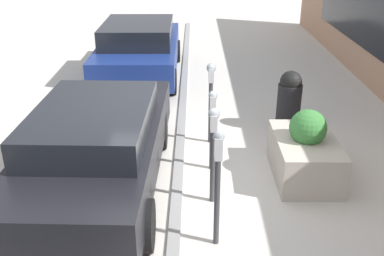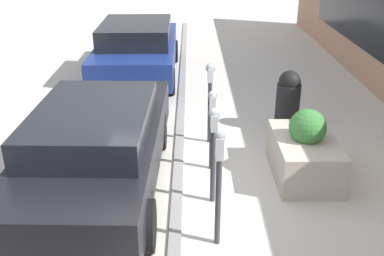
{
  "view_description": "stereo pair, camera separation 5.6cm",
  "coord_description": "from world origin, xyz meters",
  "views": [
    {
      "loc": [
        -5.91,
        -0.17,
        3.59
      ],
      "look_at": [
        0.0,
        -0.14,
        0.93
      ],
      "focal_mm": 42.0,
      "sensor_mm": 36.0,
      "label": 1
    },
    {
      "loc": [
        -5.91,
        -0.11,
        3.59
      ],
      "look_at": [
        0.0,
        -0.14,
        0.93
      ],
      "focal_mm": 42.0,
      "sensor_mm": 36.0,
      "label": 2
    }
  ],
  "objects": [
    {
      "name": "parking_meter_second",
      "position": [
        -0.47,
        -0.43,
        0.96
      ],
      "size": [
        0.18,
        0.16,
        1.42
      ],
      "color": "#38383D",
      "rests_on": "ground_plane"
    },
    {
      "name": "planter_box",
      "position": [
        0.24,
        -1.88,
        0.41
      ],
      "size": [
        1.49,
        0.92,
        1.11
      ],
      "color": "#B2A899",
      "rests_on": "ground_plane"
    },
    {
      "name": "parked_car_rear",
      "position": [
        5.34,
        1.23,
        0.75
      ],
      "size": [
        4.5,
        1.98,
        1.43
      ],
      "rotation": [
        0.0,
        0.0,
        0.01
      ],
      "color": "navy",
      "rests_on": "ground_plane"
    },
    {
      "name": "curb_strip",
      "position": [
        0.0,
        0.08,
        0.02
      ],
      "size": [
        24.5,
        0.16,
        0.04
      ],
      "color": "gray",
      "rests_on": "ground_plane"
    },
    {
      "name": "parked_car_middle",
      "position": [
        -0.18,
        1.21,
        0.74
      ],
      "size": [
        4.45,
        1.83,
        1.37
      ],
      "rotation": [
        0.0,
        0.0,
        -0.02
      ],
      "color": "black",
      "rests_on": "ground_plane"
    },
    {
      "name": "parking_meter_nearest",
      "position": [
        -1.41,
        -0.44,
        0.99
      ],
      "size": [
        0.16,
        0.13,
        1.53
      ],
      "color": "#38383D",
      "rests_on": "ground_plane"
    },
    {
      "name": "parking_meter_fourth",
      "position": [
        1.45,
        -0.46,
        1.02
      ],
      "size": [
        0.19,
        0.16,
        1.48
      ],
      "color": "#38383D",
      "rests_on": "ground_plane"
    },
    {
      "name": "ground_plane",
      "position": [
        0.0,
        0.0,
        0.0
      ],
      "size": [
        40.0,
        40.0,
        0.0
      ],
      "primitive_type": "plane",
      "color": "beige"
    },
    {
      "name": "parking_meter_middle",
      "position": [
        0.48,
        -0.45,
        0.85
      ],
      "size": [
        0.16,
        0.14,
        1.33
      ],
      "color": "#38383D",
      "rests_on": "ground_plane"
    },
    {
      "name": "trash_bin",
      "position": [
        2.01,
        -1.96,
        0.59
      ],
      "size": [
        0.45,
        0.45,
        1.17
      ],
      "color": "black",
      "rests_on": "ground_plane"
    }
  ]
}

